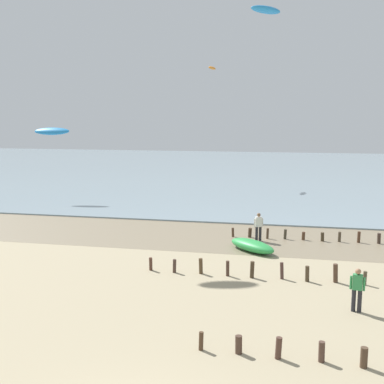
{
  "coord_description": "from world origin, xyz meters",
  "views": [
    {
      "loc": [
        3.54,
        -9.39,
        7.39
      ],
      "look_at": [
        -0.65,
        10.73,
        4.23
      ],
      "focal_mm": 45.81,
      "sensor_mm": 36.0,
      "label": 1
    }
  ],
  "objects_px": {
    "grounded_kite": "(252,246)",
    "kite_aloft_11": "(212,68)",
    "kite_aloft_3": "(266,10)",
    "person_left_flank": "(357,289)",
    "person_right_flank": "(259,226)",
    "kite_aloft_10": "(52,131)"
  },
  "relations": [
    {
      "from": "person_right_flank",
      "to": "kite_aloft_3",
      "type": "xyz_separation_m",
      "value": [
        -0.18,
        5.45,
        13.52
      ]
    },
    {
      "from": "kite_aloft_3",
      "to": "grounded_kite",
      "type": "bearing_deg",
      "value": -139.58
    },
    {
      "from": "kite_aloft_3",
      "to": "person_left_flank",
      "type": "bearing_deg",
      "value": -123.06
    },
    {
      "from": "person_right_flank",
      "to": "grounded_kite",
      "type": "height_order",
      "value": "person_right_flank"
    },
    {
      "from": "kite_aloft_3",
      "to": "kite_aloft_10",
      "type": "height_order",
      "value": "kite_aloft_3"
    },
    {
      "from": "grounded_kite",
      "to": "kite_aloft_10",
      "type": "relative_size",
      "value": 1.0
    },
    {
      "from": "person_right_flank",
      "to": "kite_aloft_11",
      "type": "height_order",
      "value": "kite_aloft_11"
    },
    {
      "from": "grounded_kite",
      "to": "kite_aloft_3",
      "type": "relative_size",
      "value": 1.19
    },
    {
      "from": "person_right_flank",
      "to": "kite_aloft_10",
      "type": "bearing_deg",
      "value": 149.39
    },
    {
      "from": "kite_aloft_3",
      "to": "kite_aloft_11",
      "type": "xyz_separation_m",
      "value": [
        -6.92,
        19.87,
        -1.77
      ]
    },
    {
      "from": "person_right_flank",
      "to": "kite_aloft_11",
      "type": "relative_size",
      "value": 0.92
    },
    {
      "from": "person_left_flank",
      "to": "kite_aloft_10",
      "type": "relative_size",
      "value": 0.54
    },
    {
      "from": "grounded_kite",
      "to": "kite_aloft_3",
      "type": "xyz_separation_m",
      "value": [
        -0.01,
        7.82,
        14.12
      ]
    },
    {
      "from": "person_right_flank",
      "to": "kite_aloft_10",
      "type": "relative_size",
      "value": 0.54
    },
    {
      "from": "grounded_kite",
      "to": "kite_aloft_11",
      "type": "relative_size",
      "value": 1.71
    },
    {
      "from": "grounded_kite",
      "to": "kite_aloft_11",
      "type": "xyz_separation_m",
      "value": [
        -6.94,
        27.69,
        12.35
      ]
    },
    {
      "from": "kite_aloft_3",
      "to": "kite_aloft_11",
      "type": "bearing_deg",
      "value": 59.53
    },
    {
      "from": "kite_aloft_3",
      "to": "kite_aloft_11",
      "type": "height_order",
      "value": "kite_aloft_3"
    },
    {
      "from": "grounded_kite",
      "to": "kite_aloft_10",
      "type": "height_order",
      "value": "kite_aloft_10"
    },
    {
      "from": "grounded_kite",
      "to": "kite_aloft_11",
      "type": "height_order",
      "value": "kite_aloft_11"
    },
    {
      "from": "person_left_flank",
      "to": "grounded_kite",
      "type": "xyz_separation_m",
      "value": [
        -4.63,
        7.74,
        -0.6
      ]
    },
    {
      "from": "grounded_kite",
      "to": "kite_aloft_11",
      "type": "bearing_deg",
      "value": -34.43
    }
  ]
}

